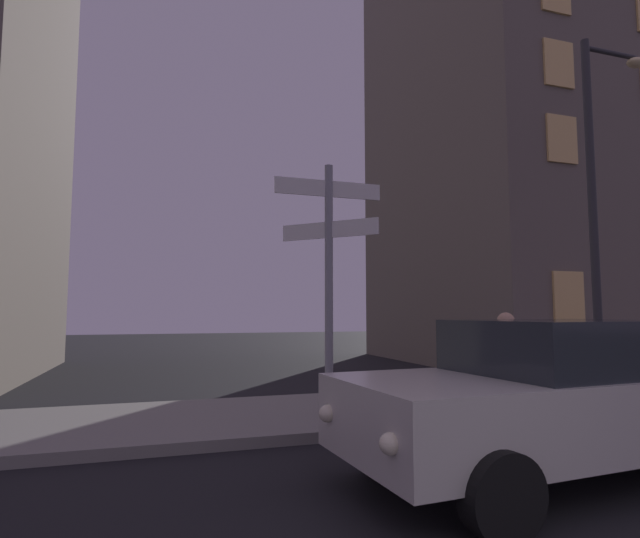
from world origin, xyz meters
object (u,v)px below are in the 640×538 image
signpost (329,264)px  street_lamp (599,182)px  car_far_oncoming (556,395)px  cyclist (504,381)px

signpost → street_lamp: bearing=5.9°
signpost → car_far_oncoming: size_ratio=0.83×
street_lamp → cyclist: size_ratio=3.78×
signpost → street_lamp: street_lamp is taller
street_lamp → cyclist: street_lamp is taller
signpost → street_lamp: size_ratio=0.53×
car_far_oncoming → cyclist: size_ratio=2.42×
street_lamp → cyclist: (-4.01, -2.12, -3.41)m
car_far_oncoming → cyclist: 1.41m
signpost → cyclist: (1.80, -1.52, -1.57)m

